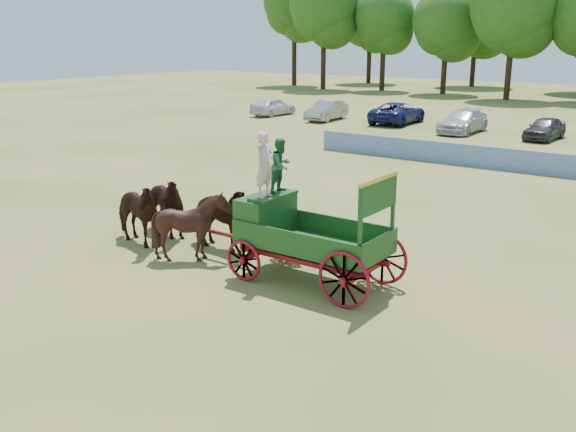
{
  "coord_description": "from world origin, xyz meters",
  "views": [
    {
      "loc": [
        5.34,
        -12.22,
        6.1
      ],
      "look_at": [
        -4.71,
        1.69,
        1.3
      ],
      "focal_mm": 40.0,
      "sensor_mm": 36.0,
      "label": 1
    }
  ],
  "objects": [
    {
      "name": "ground",
      "position": [
        0.0,
        0.0,
        0.0
      ],
      "size": [
        160.0,
        160.0,
        0.0
      ],
      "primitive_type": "plane",
      "color": "#A98C4C",
      "rests_on": "ground"
    },
    {
      "name": "horse_lead_left",
      "position": [
        -9.31,
        0.14,
        0.99
      ],
      "size": [
        2.47,
        1.38,
        1.98
      ],
      "primitive_type": "imported",
      "rotation": [
        0.0,
        0.0,
        1.43
      ],
      "color": "black",
      "rests_on": "ground"
    },
    {
      "name": "horse_lead_right",
      "position": [
        -9.31,
        1.24,
        0.99
      ],
      "size": [
        2.53,
        1.57,
        1.98
      ],
      "primitive_type": "imported",
      "rotation": [
        0.0,
        0.0,
        1.35
      ],
      "color": "black",
      "rests_on": "ground"
    },
    {
      "name": "horse_wheel_left",
      "position": [
        -6.91,
        0.14,
        0.99
      ],
      "size": [
        1.92,
        1.73,
        1.99
      ],
      "primitive_type": "imported",
      "rotation": [
        0.0,
        0.0,
        1.5
      ],
      "color": "black",
      "rests_on": "ground"
    },
    {
      "name": "horse_wheel_right",
      "position": [
        -6.91,
        1.24,
        0.99
      ],
      "size": [
        2.39,
        1.17,
        1.98
      ],
      "primitive_type": "imported",
      "rotation": [
        0.0,
        0.0,
        1.61
      ],
      "color": "black",
      "rests_on": "ground"
    },
    {
      "name": "farm_dray",
      "position": [
        -3.94,
        0.7,
        1.61
      ],
      "size": [
        6.0,
        2.0,
        3.82
      ],
      "color": "maroon",
      "rests_on": "ground"
    },
    {
      "name": "sponsor_banner",
      "position": [
        -1.0,
        18.0,
        0.53
      ],
      "size": [
        26.0,
        0.08,
        1.05
      ],
      "primitive_type": "cube",
      "color": "#1E3AA7",
      "rests_on": "ground"
    }
  ]
}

